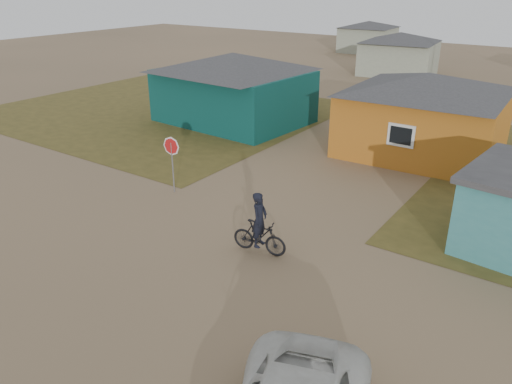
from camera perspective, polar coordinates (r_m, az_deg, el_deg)
ground at (r=15.51m, az=-7.64°, el=-7.71°), size 120.00×120.00×0.00m
grass_nw at (r=33.36m, az=-10.72°, el=9.21°), size 20.00×18.00×0.00m
house_teal at (r=29.71m, az=-2.61°, el=11.92°), size 8.93×7.08×4.00m
house_yellow at (r=25.27m, az=18.66°, el=8.55°), size 7.72×6.76×3.90m
house_pale_west at (r=46.60m, az=16.03°, el=15.02°), size 7.04×6.15×3.60m
house_pale_north at (r=60.59m, az=12.67°, el=16.99°), size 6.28×5.81×3.40m
stop_sign at (r=19.72m, az=-9.62°, el=4.58°), size 0.73×0.26×2.31m
cyclist at (r=15.42m, az=0.39°, el=-4.51°), size 1.85×0.77×2.02m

